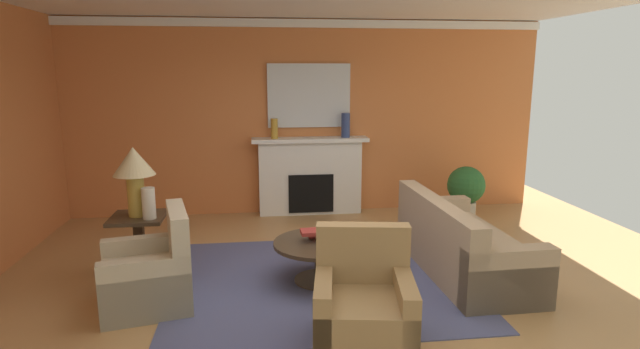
{
  "coord_description": "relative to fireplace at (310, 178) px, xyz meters",
  "views": [
    {
      "loc": [
        -0.67,
        -4.93,
        2.25
      ],
      "look_at": [
        0.08,
        1.05,
        1.0
      ],
      "focal_mm": 28.59,
      "sensor_mm": 36.0,
      "label": 1
    }
  ],
  "objects": [
    {
      "name": "vase_mantel_right",
      "position": [
        0.55,
        -0.05,
        0.83
      ],
      "size": [
        0.14,
        0.14,
        0.38
      ],
      "primitive_type": "cylinder",
      "color": "navy",
      "rests_on": "fireplace"
    },
    {
      "name": "book_art_folio",
      "position": [
        -0.03,
        -2.68,
        -0.06
      ],
      "size": [
        0.23,
        0.23,
        0.05
      ],
      "primitive_type": "cube",
      "rotation": [
        0.0,
        0.0,
        -0.16
      ],
      "color": "navy",
      "rests_on": "coffee_table"
    },
    {
      "name": "armchair_facing_fireplace",
      "position": [
        0.02,
        -3.98,
        -0.27
      ],
      "size": [
        0.92,
        0.92,
        0.95
      ],
      "color": "#9E7A4C",
      "rests_on": "ground_plane"
    },
    {
      "name": "potted_plant",
      "position": [
        2.27,
        -0.7,
        -0.08
      ],
      "size": [
        0.56,
        0.56,
        0.83
      ],
      "color": "#BCB29E",
      "rests_on": "ground_plane"
    },
    {
      "name": "crown_moulding",
      "position": [
        -0.15,
        0.13,
        2.35
      ],
      "size": [
        7.68,
        0.08,
        0.12
      ],
      "primitive_type": "cube",
      "color": "white"
    },
    {
      "name": "coffee_table",
      "position": [
        -0.18,
        -2.68,
        -0.24
      ],
      "size": [
        1.0,
        1.0,
        0.45
      ],
      "color": "#3D2D1E",
      "rests_on": "ground_plane"
    },
    {
      "name": "vase_mantel_left",
      "position": [
        -0.55,
        -0.05,
        0.79
      ],
      "size": [
        0.11,
        0.11,
        0.3
      ],
      "primitive_type": "cylinder",
      "color": "#B7892D",
      "rests_on": "fireplace"
    },
    {
      "name": "book_red_cover",
      "position": [
        -0.19,
        -2.5,
        -0.11
      ],
      "size": [
        0.2,
        0.16,
        0.04
      ],
      "primitive_type": "cube",
      "rotation": [
        0.0,
        0.0,
        -0.02
      ],
      "color": "maroon",
      "rests_on": "coffee_table"
    },
    {
      "name": "fireplace",
      "position": [
        0.0,
        0.0,
        0.0
      ],
      "size": [
        1.8,
        0.35,
        1.21
      ],
      "color": "white",
      "rests_on": "ground_plane"
    },
    {
      "name": "armchair_near_window",
      "position": [
        -1.87,
        -3.05,
        -0.27
      ],
      "size": [
        0.95,
        0.95,
        0.95
      ],
      "color": "#C1B293",
      "rests_on": "ground_plane"
    },
    {
      "name": "wall_fireplace",
      "position": [
        -0.15,
        0.21,
        0.93
      ],
      "size": [
        7.68,
        0.12,
        3.01
      ],
      "primitive_type": "cube",
      "color": "#CC723D",
      "rests_on": "ground_plane"
    },
    {
      "name": "vase_on_side_table",
      "position": [
        -1.97,
        -2.43,
        0.29
      ],
      "size": [
        0.14,
        0.14,
        0.33
      ],
      "primitive_type": "cylinder",
      "color": "beige",
      "rests_on": "side_table"
    },
    {
      "name": "sofa",
      "position": [
        1.42,
        -2.62,
        -0.28
      ],
      "size": [
        0.96,
        2.12,
        0.85
      ],
      "color": "tan",
      "rests_on": "ground_plane"
    },
    {
      "name": "side_table",
      "position": [
        -2.12,
        -2.31,
        -0.17
      ],
      "size": [
        0.56,
        0.56,
        0.7
      ],
      "color": "#3D2D1E",
      "rests_on": "ground_plane"
    },
    {
      "name": "table_lamp",
      "position": [
        -2.12,
        -2.31,
        0.65
      ],
      "size": [
        0.44,
        0.44,
        0.75
      ],
      "color": "#B28E38",
      "rests_on": "side_table"
    },
    {
      "name": "book_small_novel",
      "position": [
        -0.26,
        -2.66,
        -0.02
      ],
      "size": [
        0.26,
        0.2,
        0.04
      ],
      "primitive_type": "cube",
      "rotation": [
        0.0,
        0.0,
        0.05
      ],
      "color": "maroon",
      "rests_on": "coffee_table"
    },
    {
      "name": "ground_plane",
      "position": [
        -0.15,
        -2.86,
        -0.57
      ],
      "size": [
        9.21,
        9.21,
        0.0
      ],
      "primitive_type": "plane",
      "color": "tan"
    },
    {
      "name": "area_rug",
      "position": [
        -0.18,
        -2.68,
        -0.57
      ],
      "size": [
        3.13,
        2.72,
        0.01
      ],
      "primitive_type": "cube",
      "color": "#4C517A",
      "rests_on": "ground_plane"
    },
    {
      "name": "mantel_mirror",
      "position": [
        -0.0,
        0.12,
        1.28
      ],
      "size": [
        1.28,
        0.04,
        0.98
      ],
      "primitive_type": "cube",
      "color": "silver"
    }
  ]
}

